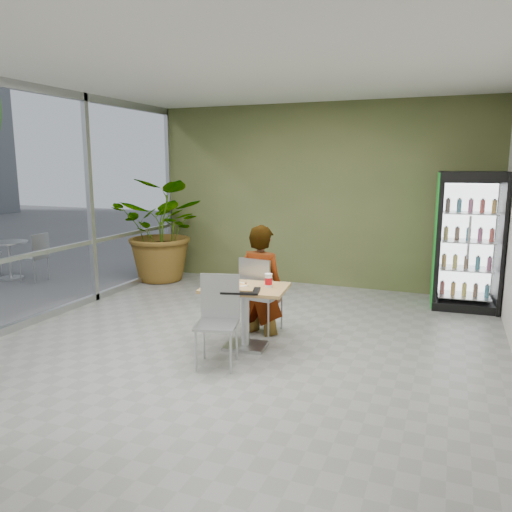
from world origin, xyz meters
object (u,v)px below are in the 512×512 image
Objects in this scene: chair_far at (259,289)px; beverage_fridge at (468,241)px; soda_cup at (268,281)px; seated_woman at (261,291)px; potted_plant at (164,230)px; cafeteria_tray at (241,291)px; dining_table at (245,304)px; chair_near at (218,312)px.

chair_far is 0.48× the size of beverage_fridge.
soda_cup is 0.08× the size of beverage_fridge.
potted_plant reaches higher than seated_woman.
beverage_fridge is (2.38, 3.03, 0.26)m from cafeteria_tray.
potted_plant reaches higher than cafeteria_tray.
dining_table is 0.55m from chair_far.
cafeteria_tray is at bearing -131.92° from beverage_fridge.
seated_woman is 0.83× the size of beverage_fridge.
dining_table is at bearing -134.91° from beverage_fridge.
dining_table is 2.49× the size of cafeteria_tray.
chair_near is 4.19m from beverage_fridge.
chair_near reaches higher than soda_cup.
dining_table is at bearing 101.63° from cafeteria_tray.
potted_plant is (-2.66, 3.21, 0.38)m from chair_near.
dining_table is 3.73m from beverage_fridge.
dining_table is 0.53m from chair_near.
chair_far is 1.07m from chair_near.
chair_near is 0.74m from soda_cup.
seated_woman reaches higher than cafeteria_tray.
cafeteria_tray is (0.05, -0.25, 0.23)m from dining_table.
dining_table is 0.40m from soda_cup.
cafeteria_tray is (-0.21, -0.32, -0.06)m from soda_cup.
potted_plant is at bearing 135.66° from dining_table.
beverage_fridge reaches higher than chair_far.
soda_cup is 3.48m from beverage_fridge.
dining_table is 0.60× the size of seated_woman.
potted_plant is (-2.71, 2.15, 0.37)m from chair_far.
seated_woman is at bearing -37.54° from potted_plant.
seated_woman reaches higher than chair_far.
beverage_fridge reaches higher than seated_woman.
soda_cup is at bearing 15.91° from dining_table.
seated_woman is at bearing 95.37° from cafeteria_tray.
cafeteria_tray is (0.08, -0.84, 0.21)m from seated_woman.
dining_table is 0.50× the size of beverage_fridge.
seated_woman is (0.01, 0.05, -0.03)m from chair_far.
dining_table is at bearing 65.38° from chair_near.
cafeteria_tray reaches higher than dining_table.
potted_plant is at bearing -29.38° from seated_woman.
seated_woman is 3.33m from beverage_fridge.
dining_table is at bearing 102.70° from chair_far.
cafeteria_tray is at bearing 47.63° from chair_near.
beverage_fridge is at bearing 51.29° from soda_cup.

